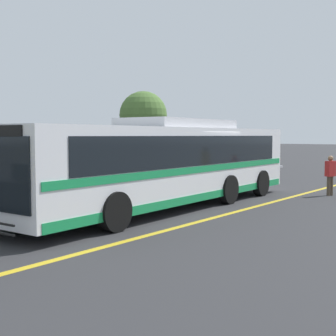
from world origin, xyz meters
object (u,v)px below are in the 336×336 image
transit_bus (168,162)px  parked_car_2 (123,178)px  tree_1 (143,115)px  pedestrian_1 (330,173)px  parked_car_3 (206,169)px

transit_bus → parked_car_2: bearing=-19.5°
transit_bus → tree_1: (9.07, 8.73, 2.03)m
pedestrian_1 → tree_1: size_ratio=0.32×
transit_bus → pedestrian_1: transit_bus is taller
pedestrian_1 → tree_1: bearing=94.5°
pedestrian_1 → tree_1: (2.80, 11.95, 2.65)m
pedestrian_1 → parked_car_2: bearing=149.0°
parked_car_2 → tree_1: size_ratio=1.00×
pedestrian_1 → transit_bus: bearing=170.6°
tree_1 → parked_car_2: bearing=-144.2°
tree_1 → pedestrian_1: bearing=-103.2°
parked_car_2 → parked_car_3: 6.39m
transit_bus → pedestrian_1: size_ratio=8.29×
transit_bus → tree_1: tree_1 is taller
parked_car_2 → tree_1: (8.14, 5.87, 2.80)m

